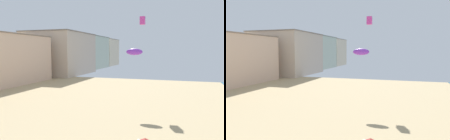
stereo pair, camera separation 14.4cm
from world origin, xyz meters
The scene contains 6 objects.
boardwalk_hotel_mid centered at (-31.06, 42.80, 5.93)m, with size 10.53×20.22×11.86m.
boardwalk_hotel_far centered at (-31.06, 66.23, 7.05)m, with size 17.67×21.84×14.09m.
boardwalk_hotel_distant centered at (-31.06, 91.36, 7.28)m, with size 11.80×21.39×14.55m.
boardwalk_hotel_furthest centered at (-31.06, 113.29, 7.21)m, with size 10.56×18.00×14.40m.
kite_purple_parafoil centered at (2.07, 31.03, 7.73)m, with size 2.37×0.66×0.92m.
kite_magenta_box centered at (2.30, 36.28, 12.81)m, with size 0.81×0.81×1.27m.
Camera 2 is at (8.45, 0.95, 7.83)m, focal length 34.46 mm.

